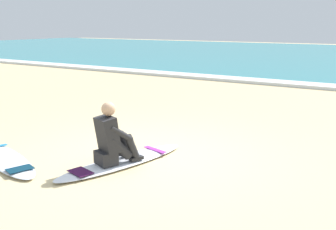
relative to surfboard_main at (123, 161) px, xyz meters
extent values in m
plane|color=#CCB584|center=(0.16, 0.50, -0.04)|extent=(80.00, 80.00, 0.00)
cube|color=white|center=(0.16, 9.38, 0.02)|extent=(80.00, 0.90, 0.11)
ellipsoid|color=silver|center=(0.00, 0.00, 0.00)|extent=(1.08, 2.46, 0.07)
cube|color=purple|center=(0.16, 0.66, 0.04)|extent=(0.49, 0.21, 0.01)
cube|color=#351037|center=(-0.18, -0.74, 0.04)|extent=(0.41, 0.32, 0.01)
cube|color=#232326|center=(-0.08, -0.31, 0.14)|extent=(0.39, 0.36, 0.20)
cylinder|color=#232326|center=(-0.10, -0.10, 0.29)|extent=(0.29, 0.43, 0.43)
cylinder|color=#232326|center=(-0.04, 0.10, 0.26)|extent=(0.21, 0.28, 0.42)
cube|color=#232326|center=(-0.02, 0.16, 0.07)|extent=(0.17, 0.24, 0.05)
cylinder|color=#232326|center=(0.08, -0.17, 0.29)|extent=(0.29, 0.43, 0.43)
cylinder|color=#232326|center=(0.17, 0.01, 0.26)|extent=(0.21, 0.28, 0.42)
cube|color=#232326|center=(0.20, 0.08, 0.07)|extent=(0.17, 0.24, 0.05)
cube|color=#232326|center=(-0.06, -0.27, 0.49)|extent=(0.42, 0.40, 0.57)
sphere|color=tan|center=(-0.05, -0.24, 0.88)|extent=(0.21, 0.21, 0.21)
cylinder|color=#232326|center=(-0.14, -0.08, 0.52)|extent=(0.23, 0.40, 0.31)
cylinder|color=#232326|center=(0.12, -0.18, 0.52)|extent=(0.23, 0.40, 0.31)
ellipsoid|color=silver|center=(-1.69, -0.90, 0.00)|extent=(2.27, 1.19, 0.07)
cube|color=#0A2C40|center=(-1.02, -1.13, 0.04)|extent=(0.34, 0.42, 0.01)
camera|label=1|loc=(3.62, -4.49, 2.10)|focal=41.32mm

